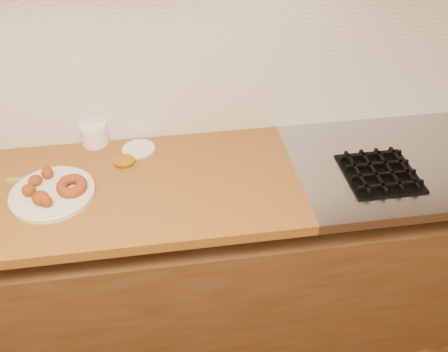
% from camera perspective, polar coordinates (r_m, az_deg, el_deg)
% --- Properties ---
extents(wall_back, '(4.00, 0.02, 2.70)m').
position_cam_1_polar(wall_back, '(1.77, -9.45, 17.29)').
color(wall_back, '#C4B096').
rests_on(wall_back, ground).
extents(base_cabinet, '(3.60, 0.60, 0.77)m').
position_cam_1_polar(base_cabinet, '(2.09, -6.49, -11.50)').
color(base_cabinet, brown).
rests_on(base_cabinet, floor).
extents(backsplash, '(3.60, 0.02, 0.60)m').
position_cam_1_polar(backsplash, '(1.82, -8.94, 12.76)').
color(backsplash, beige).
rests_on(backsplash, wall_back).
extents(donut_plate, '(0.29, 0.29, 0.02)m').
position_cam_1_polar(donut_plate, '(1.75, -19.94, -1.97)').
color(donut_plate, beige).
rests_on(donut_plate, butcher_block).
extents(ring_donut, '(0.11, 0.11, 0.05)m').
position_cam_1_polar(ring_donut, '(1.72, -17.88, -1.12)').
color(ring_donut, brown).
rests_on(ring_donut, donut_plate).
extents(fried_dough_chunks, '(0.12, 0.21, 0.05)m').
position_cam_1_polar(fried_dough_chunks, '(1.73, -21.31, -1.48)').
color(fried_dough_chunks, brown).
rests_on(fried_dough_chunks, donut_plate).
extents(plastic_tub, '(0.13, 0.13, 0.09)m').
position_cam_1_polar(plastic_tub, '(1.95, -15.35, 4.91)').
color(plastic_tub, white).
rests_on(plastic_tub, butcher_block).
extents(tub_lid, '(0.14, 0.14, 0.01)m').
position_cam_1_polar(tub_lid, '(1.89, -10.23, 3.22)').
color(tub_lid, silver).
rests_on(tub_lid, butcher_block).
extents(brass_jar_lid, '(0.08, 0.08, 0.01)m').
position_cam_1_polar(brass_jar_lid, '(1.83, -11.90, 1.73)').
color(brass_jar_lid, '#AD6C18').
rests_on(brass_jar_lid, butcher_block).
extents(wooden_utensil, '(0.17, 0.02, 0.01)m').
position_cam_1_polar(wooden_utensil, '(1.84, -22.18, -0.34)').
color(wooden_utensil, olive).
rests_on(wooden_utensil, butcher_block).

